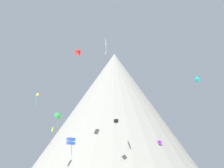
# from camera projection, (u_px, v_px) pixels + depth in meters

# --- Properties ---
(rock_massif) EXTENTS (98.86, 98.86, 55.96)m
(rock_massif) POSITION_uv_depth(u_px,v_px,m) (111.00, 125.00, 103.04)
(rock_massif) COLOR gray
(rock_massif) RESTS_ON ground_plane
(kite_lime_mid) EXTENTS (0.43, 0.62, 0.91)m
(kite_lime_mid) POSITION_uv_depth(u_px,v_px,m) (52.00, 129.00, 57.01)
(kite_lime_mid) COLOR #8CD133
(kite_red_high) EXTENTS (1.71, 1.68, 1.59)m
(kite_red_high) POSITION_uv_depth(u_px,v_px,m) (78.00, 52.00, 77.84)
(kite_red_high) COLOR red
(kite_teal_high) EXTENTS (1.57, 1.94, 5.04)m
(kite_teal_high) POSITION_uv_depth(u_px,v_px,m) (197.00, 80.00, 91.65)
(kite_teal_high) COLOR teal
(kite_black_mid) EXTENTS (1.21, 1.22, 3.06)m
(kite_black_mid) POSITION_uv_depth(u_px,v_px,m) (116.00, 121.00, 71.51)
(kite_black_mid) COLOR black
(kite_green_mid) EXTENTS (1.93, 1.80, 4.25)m
(kite_green_mid) POSITION_uv_depth(u_px,v_px,m) (58.00, 116.00, 72.37)
(kite_green_mid) COLOR green
(kite_yellow_high) EXTENTS (0.78, 0.60, 4.59)m
(kite_yellow_high) POSITION_uv_depth(u_px,v_px,m) (37.00, 97.00, 87.45)
(kite_yellow_high) COLOR yellow
(kite_blue_low) EXTENTS (1.92, 1.94, 3.85)m
(kite_blue_low) POSITION_uv_depth(u_px,v_px,m) (71.00, 141.00, 56.84)
(kite_blue_low) COLOR blue
(kite_white_high) EXTENTS (0.56, 2.61, 4.56)m
(kite_white_high) POSITION_uv_depth(u_px,v_px,m) (106.00, 43.00, 73.03)
(kite_white_high) COLOR white
(kite_violet_mid) EXTENTS (1.34, 1.30, 5.39)m
(kite_violet_mid) POSITION_uv_depth(u_px,v_px,m) (159.00, 143.00, 79.74)
(kite_violet_mid) COLOR purple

